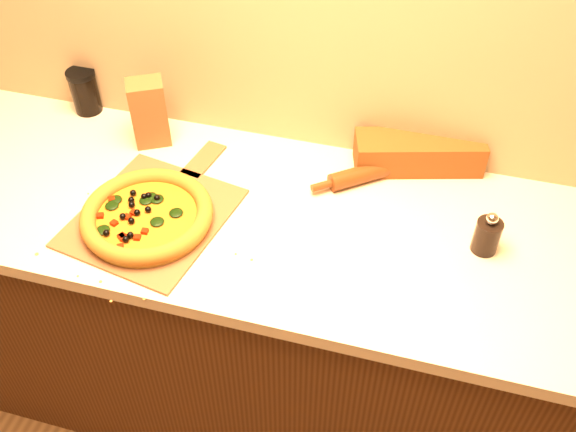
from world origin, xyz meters
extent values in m
cube|color=#40220D|center=(0.00, 1.43, 0.43)|extent=(2.80, 0.65, 0.86)
cube|color=beige|center=(0.00, 1.43, 0.88)|extent=(2.84, 0.68, 0.04)
cube|color=brown|center=(-0.27, 1.33, 0.90)|extent=(0.43, 0.46, 0.01)
cube|color=brown|center=(-0.22, 1.59, 0.90)|extent=(0.09, 0.17, 0.01)
cylinder|color=#B57C2D|center=(-0.27, 1.31, 0.92)|extent=(0.32, 0.32, 0.02)
cylinder|color=gold|center=(-0.27, 1.31, 0.93)|extent=(0.27, 0.27, 0.01)
torus|color=brown|center=(-0.27, 1.31, 0.93)|extent=(0.34, 0.34, 0.04)
ellipsoid|color=black|center=(-0.22, 1.34, 0.94)|extent=(0.04, 0.04, 0.01)
sphere|color=black|center=(-0.31, 1.29, 0.94)|extent=(0.02, 0.02, 0.02)
cube|color=maroon|center=(-0.25, 1.26, 0.94)|extent=(0.02, 0.02, 0.01)
cylinder|color=black|center=(0.57, 1.45, 0.95)|extent=(0.06, 0.06, 0.09)
sphere|color=silver|center=(0.57, 1.45, 1.01)|extent=(0.03, 0.03, 0.03)
cylinder|color=#5B300F|center=(0.25, 1.64, 0.92)|extent=(0.22, 0.19, 0.05)
cylinder|color=#5B300F|center=(0.37, 1.73, 0.92)|extent=(0.06, 0.05, 0.02)
cylinder|color=#5B300F|center=(0.13, 1.54, 0.92)|extent=(0.06, 0.05, 0.02)
cube|color=brown|center=(0.37, 1.73, 0.95)|extent=(0.37, 0.21, 0.10)
cube|color=brown|center=(-0.40, 1.64, 1.00)|extent=(0.13, 0.12, 0.20)
cylinder|color=black|center=(-0.66, 1.73, 0.96)|extent=(0.08, 0.08, 0.12)
cylinder|color=black|center=(-0.66, 1.73, 1.03)|extent=(0.09, 0.09, 0.02)
camera|label=1|loc=(0.38, 0.29, 2.08)|focal=40.00mm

